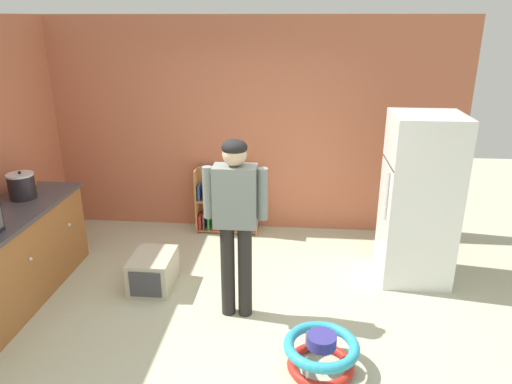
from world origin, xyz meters
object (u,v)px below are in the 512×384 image
refrigerator (419,200)px  pet_carrier (153,271)px  standing_person (235,213)px  blue_cup (31,184)px  bookshelf (224,204)px  crock_pot (22,186)px  kitchen_counter (0,268)px  orange_cup (32,180)px  baby_walker (321,352)px

refrigerator → pet_carrier: (-2.73, -0.47, -0.71)m
standing_person → pet_carrier: (-0.93, 0.40, -0.86)m
pet_carrier → blue_cup: (-1.43, 0.41, 0.77)m
refrigerator → pet_carrier: size_ratio=3.22×
bookshelf → pet_carrier: size_ratio=1.54×
crock_pot → kitchen_counter: bearing=-84.3°
kitchen_counter → blue_cup: size_ratio=25.09×
standing_person → blue_cup: bearing=161.1°
kitchen_counter → standing_person: 2.30m
standing_person → pet_carrier: 1.33m
standing_person → orange_cup: standing_person is taller
bookshelf → baby_walker: bearing=-65.6°
orange_cup → standing_person: bearing=-21.4°
pet_carrier → standing_person: bearing=-23.2°
refrigerator → crock_pot: (-4.08, -0.35, 0.14)m
kitchen_counter → bookshelf: bearing=48.3°
standing_person → crock_pot: 2.34m
kitchen_counter → refrigerator: size_ratio=1.34×
bookshelf → crock_pot: crock_pot is taller
bookshelf → pet_carrier: bearing=-109.1°
refrigerator → crock_pot: 4.10m
bookshelf → baby_walker: 2.86m
kitchen_counter → refrigerator: bearing=14.1°
pet_carrier → kitchen_counter: bearing=-157.5°
kitchen_counter → bookshelf: kitchen_counter is taller
pet_carrier → orange_cup: orange_cup is taller
kitchen_counter → baby_walker: 3.05m
pet_carrier → crock_pot: crock_pot is taller
kitchen_counter → orange_cup: orange_cup is taller
baby_walker → crock_pot: size_ratio=2.06×
bookshelf → kitchen_counter: bearing=-131.7°
bookshelf → pet_carrier: bookshelf is taller
pet_carrier → blue_cup: size_ratio=5.81×
kitchen_counter → orange_cup: (-0.20, 1.08, 0.50)m
crock_pot → blue_cup: crock_pot is taller
crock_pot → standing_person: bearing=-12.9°
baby_walker → blue_cup: (-3.13, 1.52, 0.79)m
orange_cup → blue_cup: same height
refrigerator → standing_person: 2.00m
bookshelf → baby_walker: size_ratio=1.41×
kitchen_counter → standing_person: bearing=3.5°
kitchen_counter → pet_carrier: (1.29, 0.54, -0.27)m
bookshelf → standing_person: bearing=-77.7°
refrigerator → standing_person: refrigerator is taller
orange_cup → blue_cup: bearing=-67.4°
baby_walker → blue_cup: bearing=154.1°
kitchen_counter → baby_walker: bearing=-10.9°
blue_cup → refrigerator: bearing=0.9°
bookshelf → orange_cup: size_ratio=8.95×
blue_cup → pet_carrier: bearing=-16.0°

